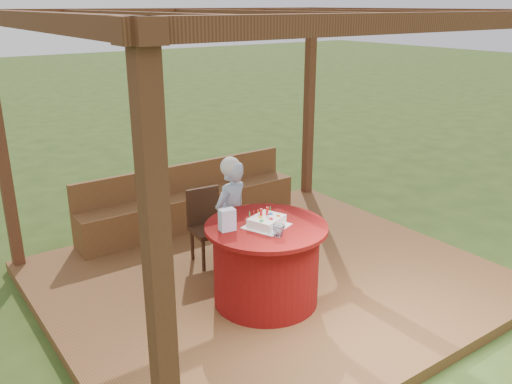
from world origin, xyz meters
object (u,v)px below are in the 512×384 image
Objects in this scene: bench at (191,206)px; gift_bag at (227,220)px; drinking_glass at (279,231)px; elderly_woman at (231,215)px; table at (266,263)px; birthday_cake at (267,221)px; chair at (207,223)px.

gift_bag reaches higher than bench.
gift_bag is 0.49m from drinking_glass.
drinking_glass is at bearing -99.63° from bench.
gift_bag is (-0.44, -0.62, 0.25)m from elderly_woman.
birthday_cake reaches higher than table.
drinking_glass is at bearing -102.91° from table.
table is 5.69× the size of gift_bag.
birthday_cake reaches higher than chair.
gift_bag reaches higher than table.
gift_bag is (-0.36, -1.00, 0.45)m from chair.
elderly_woman is 1.04m from drinking_glass.
bench is at bearing 78.29° from gift_bag.
chair is at bearing 87.40° from drinking_glass.
table is at bearing -9.76° from gift_bag.
gift_bag is at bearing -125.46° from elderly_woman.
chair is 1.20m from birthday_cake.
drinking_glass is (-0.40, -2.38, 0.59)m from bench.
bench is 6.55× the size of birthday_cake.
table is 1.39× the size of chair.
birthday_cake reaches higher than drinking_glass.
birthday_cake is at bearing -90.78° from chair.
bench is 2.33× the size of elderly_woman.
chair is at bearing 89.22° from birthday_cake.
table is 2.54× the size of birthday_cake.
birthday_cake is 0.38m from gift_bag.
gift_bag reaches higher than birthday_cake.
elderly_woman is 2.81× the size of birthday_cake.
birthday_cake reaches higher than bench.
table is at bearing 77.09° from drinking_glass.
chair is at bearing 77.68° from gift_bag.
elderly_woman reaches higher than birthday_cake.
birthday_cake is (-0.01, -0.02, 0.45)m from table.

